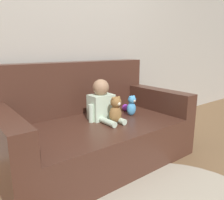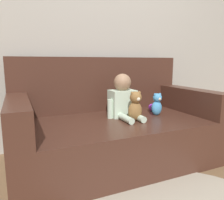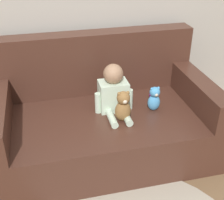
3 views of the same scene
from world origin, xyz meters
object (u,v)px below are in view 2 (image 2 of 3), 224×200
object	(u,v)px
plush_toy_side	(157,104)
person_baby	(123,99)
toy_ball	(152,107)
teddy_bear_brown	(135,106)
couch	(112,125)

from	to	relation	value
plush_toy_side	person_baby	bearing A→B (deg)	165.56
person_baby	toy_ball	bearing A→B (deg)	12.44
teddy_bear_brown	toy_ball	bearing A→B (deg)	36.45
couch	plush_toy_side	size ratio (longest dim) A/B	8.29
couch	plush_toy_side	world-z (taller)	couch
couch	teddy_bear_brown	bearing A→B (deg)	-59.60
person_baby	plush_toy_side	xyz separation A→B (m)	(0.31, -0.08, -0.06)
couch	person_baby	xyz separation A→B (m)	(0.09, -0.04, 0.24)
teddy_bear_brown	plush_toy_side	xyz separation A→B (m)	(0.28, 0.09, -0.02)
person_baby	teddy_bear_brown	size ratio (longest dim) A/B	1.54
teddy_bear_brown	person_baby	bearing A→B (deg)	99.76
couch	teddy_bear_brown	xyz separation A→B (m)	(0.12, -0.21, 0.21)
person_baby	toy_ball	world-z (taller)	person_baby
teddy_bear_brown	plush_toy_side	bearing A→B (deg)	17.73
plush_toy_side	toy_ball	bearing A→B (deg)	69.91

